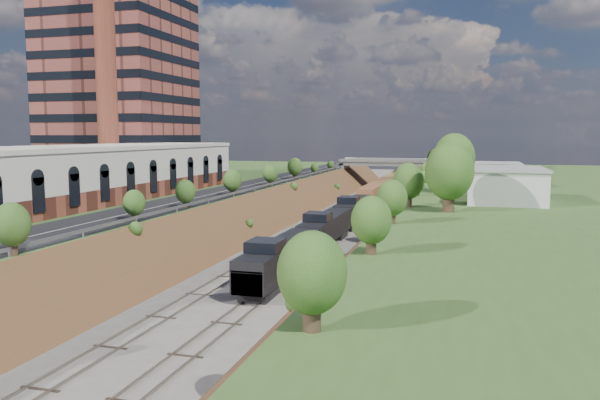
{
  "coord_description": "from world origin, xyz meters",
  "views": [
    {
      "loc": [
        18.73,
        -25.19,
        13.41
      ],
      "look_at": [
        0.65,
        38.29,
        6.0
      ],
      "focal_mm": 35.0,
      "sensor_mm": 36.0,
      "label": 1
    }
  ],
  "objects": [
    {
      "name": "tree_right_large",
      "position": [
        17.0,
        40.0,
        9.38
      ],
      "size": [
        5.25,
        5.25,
        7.61
      ],
      "color": "#473323",
      "rests_on": "platform_right"
    },
    {
      "name": "embankment_left",
      "position": [
        -11.0,
        60.0,
        0.0
      ],
      "size": [
        10.0,
        180.0,
        10.0
      ],
      "primitive_type": "cube",
      "rotation": [
        0.0,
        0.79,
        0.0
      ],
      "color": "brown",
      "rests_on": "ground"
    },
    {
      "name": "guardrail",
      "position": [
        -11.4,
        59.8,
        5.55
      ],
      "size": [
        0.1,
        171.0,
        0.7
      ],
      "color": "#99999E",
      "rests_on": "platform_left"
    },
    {
      "name": "white_building_near",
      "position": [
        23.5,
        52.0,
        7.0
      ],
      "size": [
        9.0,
        12.0,
        4.0
      ],
      "primitive_type": "cube",
      "color": "silver",
      "rests_on": "platform_right"
    },
    {
      "name": "white_building_far",
      "position": [
        23.0,
        74.0,
        6.8
      ],
      "size": [
        8.0,
        10.0,
        3.6
      ],
      "primitive_type": "cube",
      "color": "silver",
      "rests_on": "platform_right"
    },
    {
      "name": "platform_right",
      "position": [
        33.0,
        60.0,
        2.5
      ],
      "size": [
        44.0,
        180.0,
        5.0
      ],
      "primitive_type": "cube",
      "color": "#3D5A25",
      "rests_on": "ground"
    },
    {
      "name": "embankment_right",
      "position": [
        11.0,
        60.0,
        0.0
      ],
      "size": [
        10.0,
        180.0,
        10.0
      ],
      "primitive_type": "cube",
      "rotation": [
        0.0,
        0.79,
        0.0
      ],
      "color": "brown",
      "rests_on": "ground"
    },
    {
      "name": "rail_right_track",
      "position": [
        2.6,
        60.0,
        0.09
      ],
      "size": [
        1.58,
        180.0,
        0.18
      ],
      "primitive_type": "cube",
      "color": "gray",
      "rests_on": "ground"
    },
    {
      "name": "highrise_tower",
      "position": [
        -44.0,
        72.0,
        32.88
      ],
      "size": [
        22.0,
        22.0,
        53.9
      ],
      "color": "brown",
      "rests_on": "platform_left"
    },
    {
      "name": "tree_left_crest",
      "position": [
        -11.8,
        20.0,
        7.04
      ],
      "size": [
        2.45,
        2.45,
        3.55
      ],
      "color": "#473323",
      "rests_on": "platform_left"
    },
    {
      "name": "ground",
      "position": [
        0.0,
        0.0,
        0.0
      ],
      "size": [
        400.0,
        400.0,
        0.0
      ],
      "primitive_type": "plane",
      "color": "#6B665B",
      "rests_on": "ground"
    },
    {
      "name": "platform_left",
      "position": [
        -33.0,
        60.0,
        2.5
      ],
      "size": [
        44.0,
        180.0,
        5.0
      ],
      "primitive_type": "cube",
      "color": "#3D5A25",
      "rests_on": "ground"
    },
    {
      "name": "overpass",
      "position": [
        0.0,
        122.0,
        4.92
      ],
      "size": [
        24.5,
        8.3,
        7.4
      ],
      "color": "gray",
      "rests_on": "ground"
    },
    {
      "name": "freight_train",
      "position": [
        2.6,
        99.94,
        2.5
      ],
      "size": [
        2.85,
        161.08,
        4.55
      ],
      "color": "black",
      "rests_on": "ground"
    },
    {
      "name": "smokestack",
      "position": [
        -36.0,
        56.0,
        25.0
      ],
      "size": [
        3.2,
        3.2,
        40.0
      ],
      "primitive_type": "cylinder",
      "color": "brown",
      "rests_on": "platform_left"
    },
    {
      "name": "road",
      "position": [
        -15.5,
        60.0,
        5.05
      ],
      "size": [
        8.0,
        180.0,
        0.1
      ],
      "primitive_type": "cube",
      "color": "black",
      "rests_on": "platform_left"
    },
    {
      "name": "rail_left_track",
      "position": [
        -2.6,
        60.0,
        0.09
      ],
      "size": [
        1.58,
        180.0,
        0.18
      ],
      "primitive_type": "cube",
      "color": "gray",
      "rests_on": "ground"
    },
    {
      "name": "commercial_building",
      "position": [
        -28.0,
        38.0,
        8.51
      ],
      "size": [
        14.3,
        62.3,
        7.0
      ],
      "color": "brown",
      "rests_on": "platform_left"
    }
  ]
}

